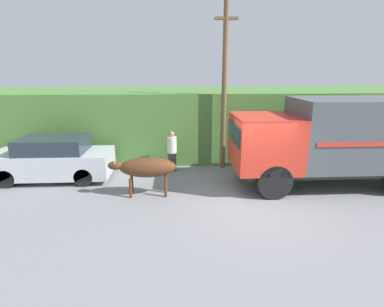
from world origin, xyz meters
name	(u,v)px	position (x,y,z in m)	size (l,w,h in m)	color
ground_plane	(254,202)	(0.00, 0.00, 0.00)	(60.00, 60.00, 0.00)	gray
hillside_embankment	(223,120)	(0.00, 6.70, 1.54)	(32.00, 5.80, 3.08)	#4C7A38
building_backdrop	(158,129)	(-3.25, 5.16, 1.36)	(6.09, 2.70, 2.70)	#99ADB7
cargo_truck	(338,138)	(3.20, 1.26, 1.75)	(7.02, 2.41, 3.11)	#2D2D2D
brown_cow	(146,168)	(-3.42, 0.73, 0.96)	(2.20, 0.66, 1.30)	#512D19
parked_suv	(53,159)	(-7.08, 2.45, 0.79)	(4.34, 1.81, 1.63)	silver
pedestrian_on_hill	(172,150)	(-2.61, 3.22, 0.90)	(0.40, 0.40, 1.66)	#38332D
utility_pole	(224,84)	(-0.48, 3.52, 3.48)	(0.90, 0.21, 6.71)	brown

